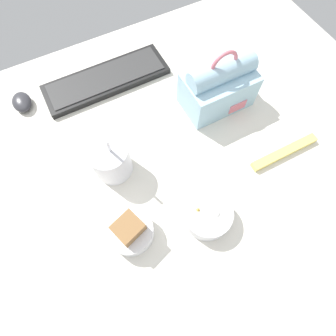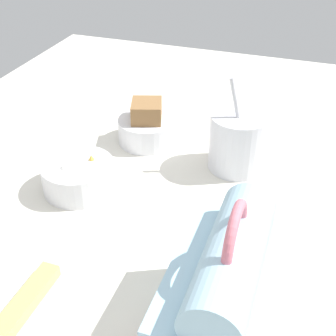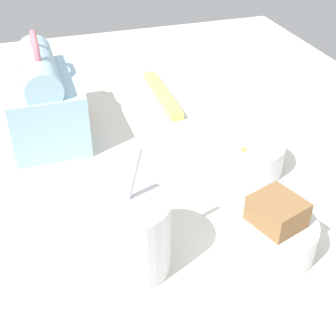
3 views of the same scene
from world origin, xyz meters
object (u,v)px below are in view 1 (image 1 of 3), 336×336
object	(u,v)px
bento_bowl_snacks	(206,215)
chopstick_case	(284,152)
keyboard	(106,79)
bento_bowl_sandwich	(130,231)
lunch_bag	(218,86)
soup_cup	(111,160)
computer_mouse	(22,102)

from	to	relation	value
bento_bowl_snacks	chopstick_case	bearing A→B (deg)	10.54
keyboard	bento_bowl_sandwich	distance (cm)	47.63
bento_bowl_sandwich	bento_bowl_snacks	xyz separation A→B (cm)	(17.21, -4.78, -0.49)
bento_bowl_snacks	chopstick_case	size ratio (longest dim) A/B	0.57
bento_bowl_sandwich	bento_bowl_snacks	size ratio (longest dim) A/B	0.93
lunch_bag	soup_cup	size ratio (longest dim) A/B	1.17
lunch_bag	soup_cup	distance (cm)	35.31
computer_mouse	keyboard	bearing A→B (deg)	-6.67
soup_cup	computer_mouse	bearing A→B (deg)	116.71
soup_cup	bento_bowl_sandwich	xyz separation A→B (cm)	(-3.00, -17.54, -2.12)
lunch_bag	computer_mouse	bearing A→B (deg)	153.49
keyboard	bento_bowl_snacks	bearing A→B (deg)	-84.56
lunch_bag	computer_mouse	distance (cm)	56.69
keyboard	chopstick_case	world-z (taller)	keyboard
lunch_bag	chopstick_case	distance (cm)	25.17
bento_bowl_sandwich	soup_cup	bearing A→B (deg)	80.31
lunch_bag	bento_bowl_sandwich	distance (cm)	44.71
soup_cup	chopstick_case	world-z (taller)	soup_cup
lunch_bag	computer_mouse	xyz separation A→B (cm)	(-50.50, 25.20, -5.31)
bento_bowl_snacks	keyboard	bearing A→B (deg)	95.44
keyboard	computer_mouse	world-z (taller)	computer_mouse
bento_bowl_sandwich	computer_mouse	bearing A→B (deg)	104.65
keyboard	computer_mouse	size ratio (longest dim) A/B	5.07
keyboard	bento_bowl_sandwich	xyz separation A→B (cm)	(-12.38, -45.95, 1.99)
lunch_bag	keyboard	bearing A→B (deg)	138.72
bento_bowl_snacks	computer_mouse	distance (cm)	61.49
keyboard	soup_cup	size ratio (longest dim) A/B	2.32
keyboard	chopstick_case	distance (cm)	56.14
computer_mouse	soup_cup	bearing A→B (deg)	-63.29
keyboard	chopstick_case	xyz separation A→B (cm)	(32.87, -45.51, -0.22)
keyboard	chopstick_case	size ratio (longest dim) A/B	1.89
soup_cup	bento_bowl_sandwich	size ratio (longest dim) A/B	1.53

